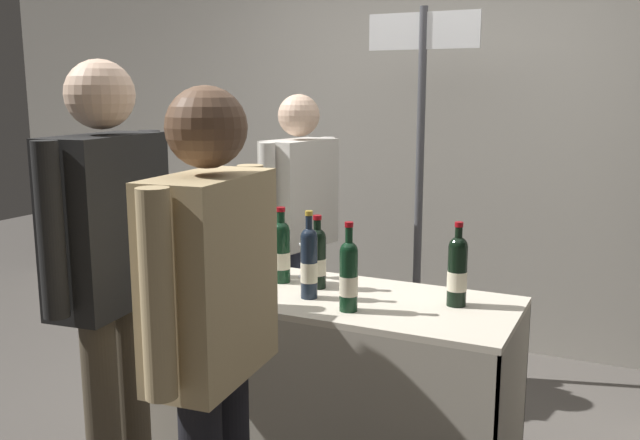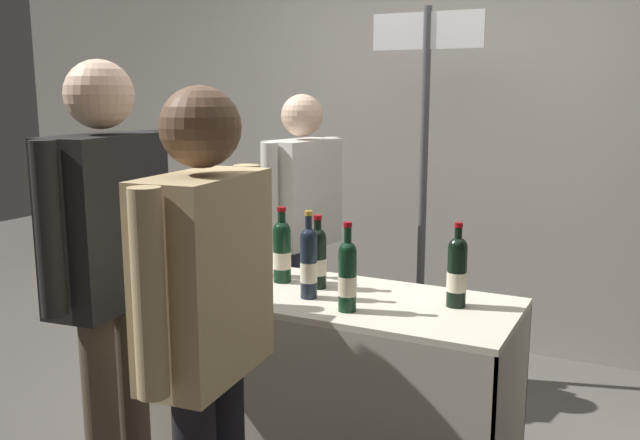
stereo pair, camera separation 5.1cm
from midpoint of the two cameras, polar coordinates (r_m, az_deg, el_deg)
name	(u,v)px [view 2 (the right image)]	position (r m, az deg, el deg)	size (l,w,h in m)	color
back_partition	(449,116)	(4.34, 11.06, 8.52)	(7.00, 0.12, 2.85)	#9E998E
tasting_table	(320,352)	(2.87, 0.52, -10.90)	(1.57, 0.61, 0.77)	beige
featured_wine_bottle	(219,244)	(3.07, -7.91, -2.00)	(0.08, 0.08, 0.31)	black
display_bottle_0	(245,242)	(3.03, -5.74, -1.83)	(0.07, 0.07, 0.34)	black
display_bottle_1	(457,271)	(2.64, 11.88, -4.17)	(0.08, 0.08, 0.32)	black
display_bottle_2	(188,241)	(3.13, -10.47, -1.75)	(0.07, 0.07, 0.33)	black
display_bottle_3	(318,257)	(2.82, 0.32, -3.09)	(0.07, 0.07, 0.31)	black
display_bottle_4	(282,250)	(2.91, -2.68, -2.53)	(0.08, 0.08, 0.32)	black
display_bottle_5	(309,262)	(2.68, -0.40, -3.49)	(0.07, 0.07, 0.35)	#192333
display_bottle_6	(347,275)	(2.53, 2.88, -4.58)	(0.07, 0.07, 0.34)	black
wine_glass_near_vendor	(307,253)	(2.99, -0.61, -2.76)	(0.07, 0.07, 0.15)	silver
flower_vase	(179,251)	(2.98, -11.20, -2.56)	(0.10, 0.10, 0.40)	tan
vendor_presenter	(303,217)	(3.58, -1.05, 0.25)	(0.29, 0.57, 1.56)	#2D3347
taster_foreground_right	(206,320)	(1.94, -8.68, -8.20)	(0.25, 0.59, 1.59)	black
taster_foreground_left	(109,255)	(2.48, -16.63, -2.78)	(0.26, 0.63, 1.68)	#4C4233
booth_signpost	(424,147)	(3.72, 9.06, 6.02)	(0.60, 0.04, 2.01)	#47474C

